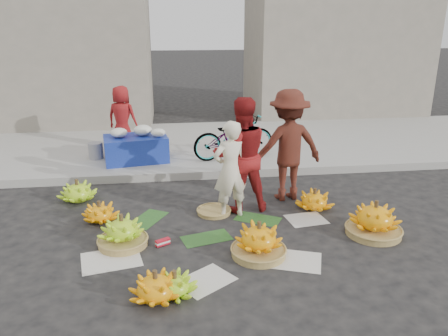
{
  "coord_description": "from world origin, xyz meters",
  "views": [
    {
      "loc": [
        -0.53,
        -5.41,
        2.75
      ],
      "look_at": [
        0.24,
        0.63,
        0.7
      ],
      "focal_mm": 35.0,
      "sensor_mm": 36.0,
      "label": 1
    }
  ],
  "objects": [
    {
      "name": "flower_vendor",
      "position": [
        -1.53,
        3.97,
        0.8
      ],
      "size": [
        0.78,
        0.65,
        1.36
      ],
      "primitive_type": "imported",
      "rotation": [
        0.0,
        0.0,
        2.77
      ],
      "color": "maroon",
      "rests_on": "sidewalk"
    },
    {
      "name": "banana_bunch_1",
      "position": [
        -0.54,
        -1.41,
        0.12
      ],
      "size": [
        0.53,
        0.53,
        0.28
      ],
      "rotation": [
        0.0,
        0.0,
        0.29
      ],
      "color": "#87CA1C",
      "rests_on": "ground"
    },
    {
      "name": "newspaper_scatter",
      "position": [
        0.0,
        -0.8,
        0.0
      ],
      "size": [
        3.2,
        1.8,
        0.0
      ],
      "primitive_type": null,
      "color": "silver",
      "rests_on": "ground"
    },
    {
      "name": "ground",
      "position": [
        0.0,
        0.0,
        0.0
      ],
      "size": [
        80.0,
        80.0,
        0.0
      ],
      "primitive_type": "plane",
      "color": "black",
      "rests_on": "ground"
    },
    {
      "name": "banana_bunch_0",
      "position": [
        -1.19,
        -0.25,
        0.19
      ],
      "size": [
        0.63,
        0.63,
        0.44
      ],
      "rotation": [
        0.0,
        0.0,
        0.06
      ],
      "color": "olive",
      "rests_on": "ground"
    },
    {
      "name": "vendor_cream",
      "position": [
        0.31,
        0.47,
        0.72
      ],
      "size": [
        0.6,
        0.48,
        1.45
      ],
      "primitive_type": "imported",
      "rotation": [
        0.0,
        0.0,
        3.43
      ],
      "color": "#F3EACD",
      "rests_on": "ground"
    },
    {
      "name": "man_striped",
      "position": [
        1.31,
        1.05,
        0.89
      ],
      "size": [
        1.23,
        0.81,
        1.78
      ],
      "primitive_type": "imported",
      "rotation": [
        0.0,
        0.0,
        3.28
      ],
      "color": "maroon",
      "rests_on": "ground"
    },
    {
      "name": "banana_bunch_6",
      "position": [
        -1.58,
        0.52,
        0.13
      ],
      "size": [
        0.6,
        0.6,
        0.32
      ],
      "rotation": [
        0.0,
        0.0,
        0.27
      ],
      "color": "#FFAA0C",
      "rests_on": "ground"
    },
    {
      "name": "banana_bunch_4",
      "position": [
        2.16,
        -0.37,
        0.22
      ],
      "size": [
        0.78,
        0.78,
        0.49
      ],
      "rotation": [
        0.0,
        0.0,
        0.21
      ],
      "color": "olive",
      "rests_on": "ground"
    },
    {
      "name": "basket_spare",
      "position": [
        0.08,
        0.59,
        0.03
      ],
      "size": [
        0.61,
        0.61,
        0.06
      ],
      "primitive_type": "cylinder",
      "rotation": [
        0.0,
        0.0,
        0.26
      ],
      "color": "olive",
      "rests_on": "ground"
    },
    {
      "name": "banana_bunch_5",
      "position": [
        1.63,
        0.56,
        0.15
      ],
      "size": [
        0.64,
        0.64,
        0.34
      ],
      "rotation": [
        0.0,
        0.0,
        -0.24
      ],
      "color": "#FFAA0C",
      "rests_on": "ground"
    },
    {
      "name": "banana_bunch_2",
      "position": [
        -0.74,
        -1.48,
        0.15
      ],
      "size": [
        0.58,
        0.58,
        0.35
      ],
      "rotation": [
        0.0,
        0.0,
        0.07
      ],
      "color": "#FFAA0C",
      "rests_on": "ground"
    },
    {
      "name": "flower_table",
      "position": [
        -1.19,
        3.01,
        0.41
      ],
      "size": [
        1.31,
        0.94,
        0.7
      ],
      "rotation": [
        0.0,
        0.0,
        0.16
      ],
      "color": "navy",
      "rests_on": "sidewalk"
    },
    {
      "name": "bicycle",
      "position": [
        0.74,
        2.96,
        0.56
      ],
      "size": [
        0.96,
        1.78,
        0.89
      ],
      "primitive_type": "imported",
      "rotation": [
        0.0,
        0.0,
        1.8
      ],
      "color": "gray",
      "rests_on": "sidewalk"
    },
    {
      "name": "curb",
      "position": [
        0.0,
        2.2,
        0.07
      ],
      "size": [
        40.0,
        0.25,
        0.15
      ],
      "primitive_type": "cube",
      "color": "gray",
      "rests_on": "ground"
    },
    {
      "name": "incense_stack",
      "position": [
        -0.68,
        -0.32,
        0.04
      ],
      "size": [
        0.2,
        0.15,
        0.08
      ],
      "primitive_type": "cube",
      "rotation": [
        0.0,
        0.0,
        0.5
      ],
      "color": "red",
      "rests_on": "ground"
    },
    {
      "name": "banana_leaves",
      "position": [
        -0.1,
        0.2,
        0.0
      ],
      "size": [
        2.0,
        1.0,
        0.0
      ],
      "primitive_type": null,
      "color": "#20501A",
      "rests_on": "ground"
    },
    {
      "name": "grey_bucket",
      "position": [
        -2.02,
        3.28,
        0.28
      ],
      "size": [
        0.29,
        0.29,
        0.32
      ],
      "primitive_type": "cylinder",
      "color": "gray",
      "rests_on": "sidewalk"
    },
    {
      "name": "banana_bunch_3",
      "position": [
        0.5,
        -0.72,
        0.2
      ],
      "size": [
        0.67,
        0.67,
        0.46
      ],
      "rotation": [
        0.0,
        0.0,
        -0.11
      ],
      "color": "olive",
      "rests_on": "ground"
    },
    {
      "name": "sidewalk",
      "position": [
        0.0,
        4.3,
        0.06
      ],
      "size": [
        40.0,
        4.0,
        0.12
      ],
      "primitive_type": "cube",
      "color": "gray",
      "rests_on": "ground"
    },
    {
      "name": "vendor_red",
      "position": [
        0.51,
        0.7,
        0.87
      ],
      "size": [
        0.9,
        0.73,
        1.73
      ],
      "primitive_type": "imported",
      "rotation": [
        0.0,
        0.0,
        3.24
      ],
      "color": "maroon",
      "rests_on": "ground"
    },
    {
      "name": "banana_bunch_7",
      "position": [
        -2.03,
        1.34,
        0.16
      ],
      "size": [
        0.62,
        0.62,
        0.37
      ],
      "rotation": [
        0.0,
        0.0,
        -0.04
      ],
      "color": "#87CA1C",
      "rests_on": "ground"
    },
    {
      "name": "building_right",
      "position": [
        4.5,
        7.7,
        2.5
      ],
      "size": [
        5.0,
        3.0,
        5.0
      ],
      "primitive_type": "cube",
      "color": "gray",
      "rests_on": "sidewalk"
    },
    {
      "name": "building_left",
      "position": [
        -4.0,
        7.2,
        2.0
      ],
      "size": [
        6.0,
        3.0,
        4.0
      ],
      "primitive_type": "cube",
      "color": "gray",
      "rests_on": "sidewalk"
    }
  ]
}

